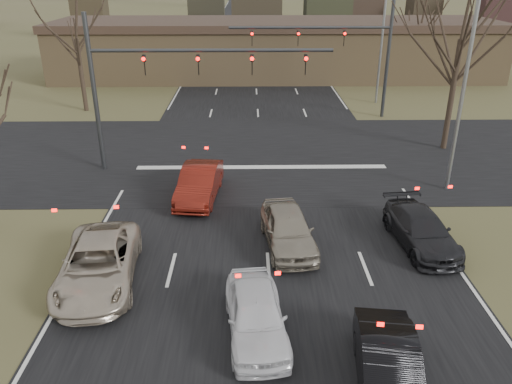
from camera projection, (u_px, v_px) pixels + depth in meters
ground at (272, 324)px, 15.23m from camera, size 360.00×360.00×0.00m
road_main at (253, 44)px, 69.88m from camera, size 14.00×300.00×0.02m
road_cross at (261, 155)px, 28.89m from camera, size 200.00×14.00×0.02m
building at (276, 48)px, 48.77m from camera, size 42.40×10.40×5.30m
mast_arm_near at (158, 74)px, 24.91m from camera, size 12.12×0.24×8.00m
mast_arm_far at (348, 45)px, 34.19m from camera, size 11.12×0.24×8.00m
streetlight_right_near at (462, 74)px, 22.15m from camera, size 2.34×0.25×10.00m
streetlight_right_far at (381, 30)px, 37.64m from camera, size 2.34×0.25×10.00m
tree_left_far at (72, 8)px, 34.80m from camera, size 5.70×5.70×9.50m
tree_right_far at (424, 3)px, 44.44m from camera, size 5.40×5.40×9.00m
car_silver_suv at (98, 264)px, 16.91m from camera, size 3.02×5.58×1.49m
car_white_sedan at (256, 314)px, 14.52m from camera, size 2.08×4.31×1.42m
car_black_hatch at (389, 369)px, 12.57m from camera, size 1.96×4.37×1.39m
car_charcoal_sedan at (421, 230)px, 19.28m from camera, size 2.32×4.74×1.33m
car_red_ahead at (199, 183)px, 23.19m from camera, size 2.04×4.78×1.53m
car_silver_ahead at (288, 229)px, 19.18m from camera, size 2.27×4.58×1.50m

